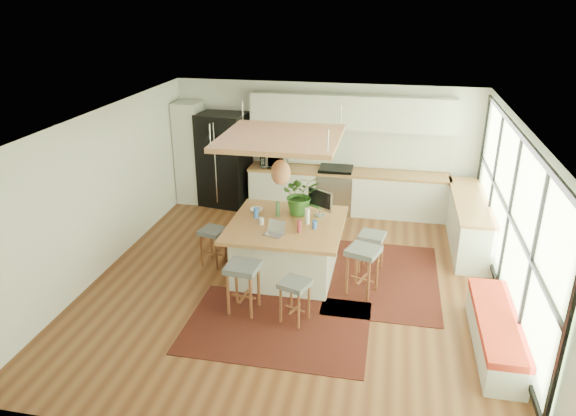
% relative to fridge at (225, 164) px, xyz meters
% --- Properties ---
extents(floor, '(7.00, 7.00, 0.00)m').
position_rel_fridge_xyz_m(floor, '(2.16, -3.16, -0.93)').
color(floor, '#5C301A').
rests_on(floor, ground).
extents(ceiling, '(7.00, 7.00, 0.00)m').
position_rel_fridge_xyz_m(ceiling, '(2.16, -3.16, 1.78)').
color(ceiling, white).
rests_on(ceiling, ground).
extents(wall_back, '(6.50, 0.00, 6.50)m').
position_rel_fridge_xyz_m(wall_back, '(2.16, 0.34, 0.42)').
color(wall_back, white).
rests_on(wall_back, ground).
extents(wall_front, '(6.50, 0.00, 6.50)m').
position_rel_fridge_xyz_m(wall_front, '(2.16, -6.66, 0.42)').
color(wall_front, white).
rests_on(wall_front, ground).
extents(wall_left, '(0.00, 7.00, 7.00)m').
position_rel_fridge_xyz_m(wall_left, '(-1.09, -3.16, 0.42)').
color(wall_left, white).
rests_on(wall_left, ground).
extents(wall_right, '(0.00, 7.00, 7.00)m').
position_rel_fridge_xyz_m(wall_right, '(5.41, -3.16, 0.42)').
color(wall_right, white).
rests_on(wall_right, ground).
extents(window_wall, '(0.10, 6.20, 2.60)m').
position_rel_fridge_xyz_m(window_wall, '(5.38, -3.16, 0.47)').
color(window_wall, black).
rests_on(window_wall, wall_right).
extents(pantry, '(0.55, 0.60, 2.25)m').
position_rel_fridge_xyz_m(pantry, '(-0.79, 0.02, 0.20)').
color(pantry, silver).
rests_on(pantry, floor).
extents(back_counter_base, '(4.20, 0.60, 0.88)m').
position_rel_fridge_xyz_m(back_counter_base, '(2.71, 0.02, -0.49)').
color(back_counter_base, silver).
rests_on(back_counter_base, floor).
extents(back_counter_top, '(4.24, 0.64, 0.05)m').
position_rel_fridge_xyz_m(back_counter_top, '(2.71, 0.02, -0.03)').
color(back_counter_top, '#A4673A').
rests_on(back_counter_top, back_counter_base).
extents(backsplash, '(4.20, 0.02, 0.80)m').
position_rel_fridge_xyz_m(backsplash, '(2.71, 0.32, 0.43)').
color(backsplash, white).
rests_on(backsplash, wall_back).
extents(upper_cabinets, '(4.20, 0.34, 0.70)m').
position_rel_fridge_xyz_m(upper_cabinets, '(2.71, 0.16, 1.22)').
color(upper_cabinets, silver).
rests_on(upper_cabinets, wall_back).
extents(range, '(0.76, 0.62, 1.00)m').
position_rel_fridge_xyz_m(range, '(2.46, 0.02, -0.43)').
color(range, '#A5A5AA').
rests_on(range, floor).
extents(right_counter_base, '(0.60, 2.50, 0.88)m').
position_rel_fridge_xyz_m(right_counter_base, '(5.09, -1.16, -0.49)').
color(right_counter_base, silver).
rests_on(right_counter_base, floor).
extents(right_counter_top, '(0.64, 2.54, 0.05)m').
position_rel_fridge_xyz_m(right_counter_top, '(5.09, -1.16, -0.03)').
color(right_counter_top, '#A4673A').
rests_on(right_counter_top, right_counter_base).
extents(window_bench, '(0.52, 2.00, 0.50)m').
position_rel_fridge_xyz_m(window_bench, '(5.11, -4.36, -0.68)').
color(window_bench, silver).
rests_on(window_bench, floor).
extents(ceiling_panel, '(1.86, 1.86, 0.80)m').
position_rel_fridge_xyz_m(ceiling_panel, '(1.86, -2.76, 1.12)').
color(ceiling_panel, '#A4673A').
rests_on(ceiling_panel, ceiling).
extents(rug_near, '(2.60, 1.80, 0.01)m').
position_rel_fridge_xyz_m(rug_near, '(2.16, -4.46, -0.92)').
color(rug_near, black).
rests_on(rug_near, floor).
extents(rug_right, '(1.80, 2.60, 0.01)m').
position_rel_fridge_xyz_m(rug_right, '(3.60, -2.75, -0.92)').
color(rug_right, black).
rests_on(rug_right, floor).
extents(fridge, '(1.13, 0.95, 2.05)m').
position_rel_fridge_xyz_m(fridge, '(0.00, 0.00, 0.00)').
color(fridge, black).
rests_on(fridge, floor).
extents(island, '(1.85, 1.85, 0.93)m').
position_rel_fridge_xyz_m(island, '(1.98, -2.89, -0.46)').
color(island, '#A4673A').
rests_on(island, floor).
extents(stool_near_left, '(0.50, 0.50, 0.78)m').
position_rel_fridge_xyz_m(stool_near_left, '(1.58, -4.14, -0.57)').
color(stool_near_left, '#505459').
rests_on(stool_near_left, floor).
extents(stool_near_right, '(0.50, 0.50, 0.66)m').
position_rel_fridge_xyz_m(stool_near_right, '(2.38, -4.26, -0.57)').
color(stool_near_right, '#505459').
rests_on(stool_near_right, floor).
extents(stool_right_front, '(0.59, 0.59, 0.79)m').
position_rel_fridge_xyz_m(stool_right_front, '(3.27, -3.29, -0.57)').
color(stool_right_front, '#505459').
rests_on(stool_right_front, floor).
extents(stool_right_back, '(0.48, 0.48, 0.69)m').
position_rel_fridge_xyz_m(stool_right_back, '(3.37, -2.53, -0.57)').
color(stool_right_back, '#505459').
rests_on(stool_right_back, floor).
extents(stool_left_side, '(0.48, 0.48, 0.67)m').
position_rel_fridge_xyz_m(stool_left_side, '(0.68, -2.83, -0.57)').
color(stool_left_side, '#505459').
rests_on(stool_left_side, floor).
extents(laptop, '(0.38, 0.40, 0.23)m').
position_rel_fridge_xyz_m(laptop, '(1.87, -3.38, 0.12)').
color(laptop, '#A5A5AA').
rests_on(laptop, island).
extents(monitor, '(0.53, 0.43, 0.48)m').
position_rel_fridge_xyz_m(monitor, '(2.47, -2.48, 0.26)').
color(monitor, '#A5A5AA').
rests_on(monitor, island).
extents(microwave, '(0.58, 0.35, 0.38)m').
position_rel_fridge_xyz_m(microwave, '(1.11, 0.02, 0.19)').
color(microwave, '#A5A5AA').
rests_on(microwave, back_counter_top).
extents(island_plant, '(0.85, 0.89, 0.55)m').
position_rel_fridge_xyz_m(island_plant, '(2.13, -2.45, 0.28)').
color(island_plant, '#1E4C19').
rests_on(island_plant, island).
extents(island_bowl, '(0.23, 0.23, 0.05)m').
position_rel_fridge_xyz_m(island_bowl, '(1.37, -2.51, 0.03)').
color(island_bowl, white).
rests_on(island_bowl, island).
extents(island_bottle_0, '(0.07, 0.07, 0.19)m').
position_rel_fridge_xyz_m(island_bottle_0, '(1.43, -2.79, 0.10)').
color(island_bottle_0, blue).
rests_on(island_bottle_0, island).
extents(island_bottle_1, '(0.07, 0.07, 0.19)m').
position_rel_fridge_xyz_m(island_bottle_1, '(1.58, -3.04, 0.10)').
color(island_bottle_1, white).
rests_on(island_bottle_1, island).
extents(island_bottle_2, '(0.07, 0.07, 0.19)m').
position_rel_fridge_xyz_m(island_bottle_2, '(2.23, -3.19, 0.10)').
color(island_bottle_2, '#A73744').
rests_on(island_bottle_2, island).
extents(island_bottle_3, '(0.07, 0.07, 0.19)m').
position_rel_fridge_xyz_m(island_bottle_3, '(2.33, -2.84, 0.10)').
color(island_bottle_3, white).
rests_on(island_bottle_3, island).
extents(island_bottle_4, '(0.07, 0.07, 0.19)m').
position_rel_fridge_xyz_m(island_bottle_4, '(1.78, -2.64, 0.10)').
color(island_bottle_4, '#456F43').
rests_on(island_bottle_4, island).
extents(island_bottle_5, '(0.07, 0.07, 0.19)m').
position_rel_fridge_xyz_m(island_bottle_5, '(2.48, -2.99, 0.10)').
color(island_bottle_5, blue).
rests_on(island_bottle_5, island).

